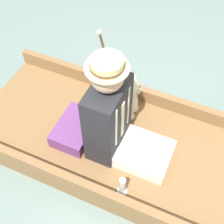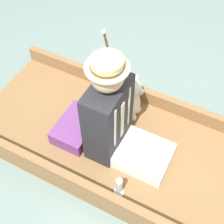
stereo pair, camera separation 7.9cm
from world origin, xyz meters
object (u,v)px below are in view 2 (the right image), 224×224
object	(u,v)px
seated_person	(115,119)
wine_glass	(119,186)
teddy_bear	(132,99)
walking_cane	(111,60)

from	to	relation	value
seated_person	wine_glass	size ratio (longest dim) A/B	5.00
teddy_bear	walking_cane	world-z (taller)	walking_cane
seated_person	walking_cane	world-z (taller)	seated_person
seated_person	walking_cane	distance (m)	0.58
seated_person	wine_glass	bearing A→B (deg)	43.09
wine_glass	walking_cane	distance (m)	1.03
seated_person	wine_glass	world-z (taller)	seated_person
teddy_bear	wine_glass	xyz separation A→B (m)	(0.70, 0.23, -0.10)
walking_cane	teddy_bear	bearing A→B (deg)	63.01
seated_person	wine_glass	xyz separation A→B (m)	(0.34, 0.21, -0.26)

